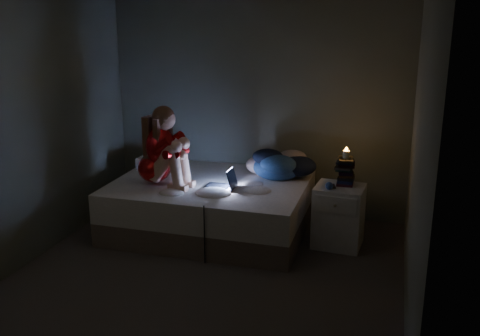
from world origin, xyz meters
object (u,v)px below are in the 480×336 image
at_px(woman, 154,145).
at_px(candle, 346,151).
at_px(phone, 332,186).
at_px(bed, 211,206).
at_px(laptop, 220,178).
at_px(nightstand, 339,216).

distance_m(woman, candle, 2.05).
distance_m(candle, phone, 0.39).
distance_m(bed, phone, 1.40).
xyz_separation_m(bed, woman, (-0.55, -0.25, 0.73)).
xyz_separation_m(laptop, phone, (1.18, 0.12, -0.03)).
distance_m(nightstand, candle, 0.70).
height_order(bed, candle, candle).
bearing_deg(candle, laptop, -168.94).
relative_size(woman, laptop, 2.72).
relative_size(laptop, nightstand, 0.49).
distance_m(bed, laptop, 0.47).
xyz_separation_m(candle, phone, (-0.12, -0.13, -0.35)).
bearing_deg(phone, candle, 29.94).
distance_m(laptop, nightstand, 1.33).
relative_size(nightstand, candle, 8.26).
xyz_separation_m(nightstand, phone, (-0.08, -0.04, 0.34)).
bearing_deg(bed, nightstand, -0.27).
bearing_deg(nightstand, bed, -175.82).
distance_m(bed, woman, 0.95).
bearing_deg(phone, nightstand, 8.94).
height_order(nightstand, phone, phone).
xyz_separation_m(bed, nightstand, (1.43, -0.01, 0.04)).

